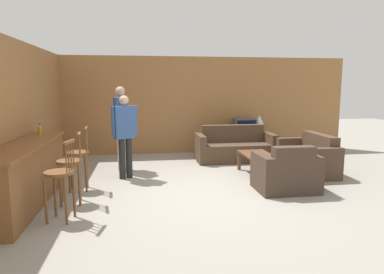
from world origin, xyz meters
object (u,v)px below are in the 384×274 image
Objects in this scene: loveseat_right at (309,158)px; person_by_counter at (125,132)px; tv_unit at (244,144)px; bar_chair_mid at (71,167)px; tv at (244,127)px; book_on_table at (258,154)px; coffee_table at (257,157)px; bar_chair_near at (60,179)px; armchair_near at (286,174)px; person_by_window at (121,123)px; bottle at (40,130)px; couch_far at (235,148)px; bar_chair_far at (79,157)px; table_lamp at (259,120)px.

person_by_counter is at bearing 178.50° from loveseat_right.
loveseat_right is at bearing -1.50° from person_by_counter.
tv_unit is at bearing 108.84° from loveseat_right.
tv is (3.84, 3.47, 0.15)m from bar_chair_mid.
book_on_table is at bearing -173.06° from loveseat_right.
book_on_table is at bearing -100.05° from coffee_table.
bar_chair_near is at bearing -156.68° from loveseat_right.
bar_chair_near is 1.93× the size of tv.
tv reaches higher than armchair_near.
person_by_window is at bearing 163.74° from coffee_table.
bottle is at bearing -158.79° from person_by_counter.
loveseat_right is 2.32m from tv_unit.
couch_far reaches higher than book_on_table.
book_on_table is (3.42, 1.84, -0.13)m from bar_chair_near.
person_by_window is (0.67, 2.78, 0.45)m from bar_chair_near.
person_by_counter is at bearing 177.77° from coffee_table.
tv_unit is at bearing 85.45° from armchair_near.
coffee_table is 0.16m from book_on_table.
bar_chair_near is 1.00× the size of tv_unit.
bar_chair_near is 1.00× the size of bar_chair_far.
bar_chair_near is 0.70m from bar_chair_mid.
bottle reaches higher than armchair_near.
tv is at bearing 35.76° from bar_chair_far.
tv_unit is at bearing 79.78° from coffee_table.
bar_chair_near reaches higher than loveseat_right.
table_lamp is at bearing 78.45° from armchair_near.
person_by_window is (0.67, 2.08, 0.45)m from bar_chair_mid.
bar_chair_far is (0.00, 0.70, 0.00)m from bar_chair_mid.
book_on_table is (0.06, -1.53, 0.14)m from couch_far.
book_on_table is 2.97m from person_by_window.
bar_chair_mid is 4.77m from loveseat_right.
person_by_counter is (-3.49, -2.09, 0.03)m from table_lamp.
couch_far is 1.03m from tv.
bar_chair_far is at bearing -144.21° from tv_unit.
couch_far is 8.47× the size of book_on_table.
book_on_table is 0.14× the size of person_by_counter.
book_on_table is (3.42, 1.14, -0.13)m from bar_chair_mid.
person_by_window reaches higher than bottle.
tv is at bearing 30.47° from bottle.
tv_unit is 0.68× the size of person_by_counter.
table_lamp is (0.42, 0.00, 0.16)m from tv.
tv_unit is (3.84, 4.17, -0.33)m from bar_chair_near.
loveseat_right is at bearing -48.55° from couch_far.
bar_chair_far is 3.50m from coffee_table.
bar_chair_near is at bearing -134.96° from couch_far.
bar_chair_far is 2.12× the size of table_lamp.
person_by_counter is (-2.65, 0.24, 0.48)m from book_on_table.
bottle is 5.57m from table_lamp.
bar_chair_near is 2.24m from person_by_counter.
tv_unit reaches higher than coffee_table.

